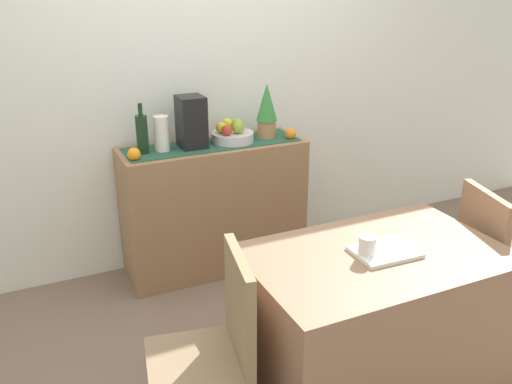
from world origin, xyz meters
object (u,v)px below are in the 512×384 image
object	(u,v)px
coffee_maker	(191,122)
ceramic_vase	(162,134)
open_book	(385,252)
chair_by_corner	(498,299)
potted_plant	(267,110)
fruit_bowl	(233,137)
coffee_cup	(367,247)
wine_bottle	(142,134)
sideboard_console	(214,208)
dining_table	(371,323)

from	to	relation	value
coffee_maker	ceramic_vase	size ratio (longest dim) A/B	1.47
open_book	chair_by_corner	bearing A→B (deg)	3.43
potted_plant	fruit_bowl	bearing A→B (deg)	180.00
coffee_maker	potted_plant	size ratio (longest dim) A/B	0.89
potted_plant	chair_by_corner	bearing A→B (deg)	-64.30
potted_plant	chair_by_corner	size ratio (longest dim) A/B	0.41
potted_plant	chair_by_corner	xyz separation A→B (m)	(0.70, -1.45, -0.81)
ceramic_vase	coffee_cup	size ratio (longest dim) A/B	2.19
wine_bottle	chair_by_corner	size ratio (longest dim) A/B	0.35
coffee_cup	sideboard_console	bearing A→B (deg)	96.53
coffee_maker	dining_table	bearing A→B (deg)	-75.66
wine_bottle	ceramic_vase	size ratio (longest dim) A/B	1.41
ceramic_vase	potted_plant	distance (m)	0.72
sideboard_console	dining_table	world-z (taller)	sideboard_console
sideboard_console	coffee_maker	distance (m)	0.62
fruit_bowl	coffee_maker	distance (m)	0.30
potted_plant	dining_table	size ratio (longest dim) A/B	0.31
fruit_bowl	wine_bottle	distance (m)	0.60
open_book	chair_by_corner	xyz separation A→B (m)	(0.82, 0.02, -0.48)
sideboard_console	wine_bottle	bearing A→B (deg)	-180.00
fruit_bowl	open_book	xyz separation A→B (m)	(0.12, -1.47, -0.17)
fruit_bowl	coffee_maker	size ratio (longest dim) A/B	0.84
dining_table	chair_by_corner	size ratio (longest dim) A/B	1.30
sideboard_console	potted_plant	size ratio (longest dim) A/B	3.27
fruit_bowl	coffee_cup	distance (m)	1.47
open_book	chair_by_corner	distance (m)	0.95
wine_bottle	open_book	bearing A→B (deg)	-64.10
coffee_maker	ceramic_vase	bearing A→B (deg)	180.00
dining_table	chair_by_corner	world-z (taller)	chair_by_corner
fruit_bowl	potted_plant	world-z (taller)	potted_plant
potted_plant	dining_table	xyz separation A→B (m)	(-0.15, -1.45, -0.70)
potted_plant	coffee_cup	size ratio (longest dim) A/B	3.60
coffee_maker	chair_by_corner	size ratio (longest dim) A/B	0.37
chair_by_corner	wine_bottle	bearing A→B (deg)	136.70
coffee_maker	chair_by_corner	bearing A→B (deg)	-49.85
sideboard_console	coffee_cup	size ratio (longest dim) A/B	11.80
wine_bottle	ceramic_vase	world-z (taller)	wine_bottle
sideboard_console	fruit_bowl	bearing A→B (deg)	0.00
fruit_bowl	chair_by_corner	xyz separation A→B (m)	(0.94, -1.45, -0.65)
potted_plant	coffee_maker	bearing A→B (deg)	180.00
sideboard_console	coffee_cup	distance (m)	1.51
ceramic_vase	potted_plant	size ratio (longest dim) A/B	0.61
wine_bottle	potted_plant	bearing A→B (deg)	0.00
open_book	coffee_cup	size ratio (longest dim) A/B	2.74
wine_bottle	coffee_maker	world-z (taller)	coffee_maker
sideboard_console	potted_plant	bearing A→B (deg)	-0.00
wine_bottle	chair_by_corner	xyz separation A→B (m)	(1.53, -1.45, -0.74)
open_book	coffee_cup	bearing A→B (deg)	179.25
potted_plant	dining_table	distance (m)	1.62
coffee_maker	ceramic_vase	distance (m)	0.20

